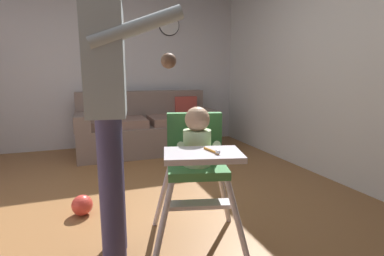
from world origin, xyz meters
name	(u,v)px	position (x,y,z in m)	size (l,w,h in m)	color
ground	(139,223)	(0.00, 0.00, -0.05)	(5.74, 6.61, 0.10)	#926136
wall_far	(107,62)	(0.00, 2.53, 1.29)	(4.94, 0.06, 2.57)	silver
wall_right	(330,57)	(2.10, 0.30, 1.29)	(0.06, 5.61, 2.57)	silver
couch	(147,128)	(0.48, 2.01, 0.33)	(1.93, 0.86, 0.86)	#7B685F
high_chair	(197,154)	(0.30, -0.51, 0.62)	(0.73, 0.82, 0.92)	silver
adult_standing	(109,103)	(-0.21, -0.42, 0.94)	(0.51, 0.55, 1.65)	#413D65
toy_ball	(82,205)	(-0.41, 0.19, 0.08)	(0.16, 0.16, 0.16)	#D13D33
wall_clock	(169,25)	(0.97, 2.49, 1.88)	(0.33, 0.04, 0.33)	white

